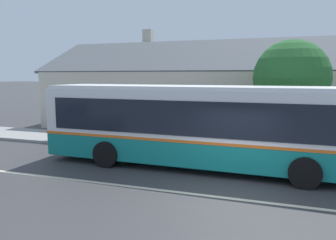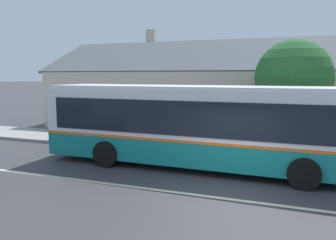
% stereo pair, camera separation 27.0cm
% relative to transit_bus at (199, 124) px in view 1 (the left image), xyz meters
% --- Properties ---
extents(ground_plane, '(300.00, 300.00, 0.00)m').
position_rel_transit_bus_xyz_m(ground_plane, '(1.55, -2.90, -1.66)').
color(ground_plane, '#38383A').
extents(sidewalk_far, '(60.00, 3.00, 0.15)m').
position_rel_transit_bus_xyz_m(sidewalk_far, '(1.55, 3.10, -1.59)').
color(sidewalk_far, gray).
rests_on(sidewalk_far, ground).
extents(lane_divider_stripe, '(60.00, 0.16, 0.01)m').
position_rel_transit_bus_xyz_m(lane_divider_stripe, '(1.55, -2.90, -1.66)').
color(lane_divider_stripe, beige).
rests_on(lane_divider_stripe, ground).
extents(community_building, '(24.24, 10.23, 6.95)m').
position_rel_transit_bus_xyz_m(community_building, '(-0.40, 10.90, 0.32)').
color(community_building, beige).
rests_on(community_building, ground).
extents(transit_bus, '(12.13, 2.96, 3.09)m').
position_rel_transit_bus_xyz_m(transit_bus, '(0.00, 0.00, 0.00)').
color(transit_bus, '#147F7A').
rests_on(transit_bus, ground).
extents(bench_by_building, '(1.82, 0.51, 0.94)m').
position_rel_transit_bus_xyz_m(bench_by_building, '(-7.50, 2.35, -1.09)').
color(bench_by_building, brown).
rests_on(bench_by_building, sidewalk_far).
extents(street_tree_primary, '(3.42, 3.42, 5.09)m').
position_rel_transit_bus_xyz_m(street_tree_primary, '(3.37, 4.09, 1.62)').
color(street_tree_primary, '#4C3828').
rests_on(street_tree_primary, ground).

